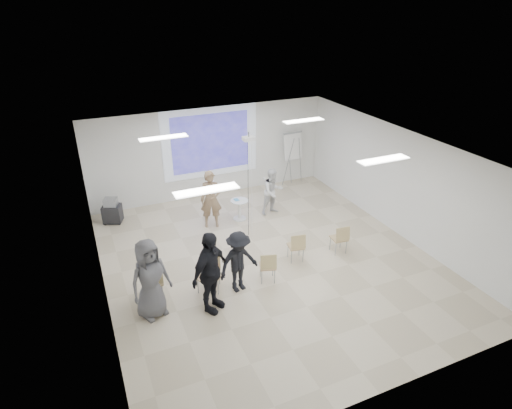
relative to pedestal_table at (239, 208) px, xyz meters
name	(u,v)px	position (x,y,z in m)	size (l,w,h in m)	color
floor	(268,262)	(-0.16, -2.40, -0.42)	(8.00, 9.00, 0.10)	beige
ceiling	(270,148)	(-0.16, -2.40, 2.68)	(8.00, 9.00, 0.10)	white
wall_back	(210,152)	(-0.16, 2.15, 1.13)	(8.00, 0.10, 3.00)	silver
wall_left	(94,244)	(-4.21, -2.40, 1.13)	(0.10, 9.00, 3.00)	silver
wall_right	(401,182)	(3.89, -2.40, 1.13)	(0.10, 9.00, 3.00)	silver
projection_halo	(211,142)	(-0.16, 2.09, 1.48)	(3.20, 0.01, 2.30)	silver
projection_image	(211,143)	(-0.16, 2.07, 1.48)	(2.60, 0.01, 1.90)	#322E9E
pedestal_table	(239,208)	(0.00, 0.00, 0.00)	(0.57, 0.57, 0.66)	silver
player_left	(211,196)	(-0.89, -0.04, 0.61)	(0.71, 0.48, 1.95)	#8F7357
player_right	(273,189)	(1.10, -0.03, 0.45)	(0.79, 0.63, 1.63)	white
controller_left	(214,182)	(-0.71, 0.21, 0.92)	(0.04, 0.12, 0.04)	white
controller_right	(264,179)	(0.92, 0.22, 0.73)	(0.04, 0.12, 0.04)	silver
chair_far_left	(152,280)	(-3.20, -2.86, 0.22)	(0.50, 0.54, 1.00)	tan
chair_left_mid	(209,277)	(-1.98, -3.16, 0.15)	(0.51, 0.53, 0.87)	tan
chair_left_inner	(212,265)	(-1.77, -2.71, 0.14)	(0.51, 0.53, 0.85)	tan
chair_center	(268,265)	(-0.56, -3.22, 0.11)	(0.48, 0.50, 0.81)	tan
chair_right_inner	(297,245)	(0.48, -2.72, 0.11)	(0.45, 0.47, 0.82)	tan
chair_right_far	(340,237)	(1.71, -2.83, 0.12)	(0.42, 0.45, 0.82)	tan
red_jacket	(210,273)	(-2.01, -3.31, 0.35)	(0.39, 0.09, 0.37)	#AE1520
laptop	(212,264)	(-1.75, -2.62, 0.09)	(0.31, 0.23, 0.02)	black
audience_left	(210,267)	(-2.09, -3.61, 0.72)	(1.26, 0.76, 2.17)	black
audience_mid	(239,258)	(-1.30, -3.21, 0.49)	(1.11, 0.60, 1.71)	black
audience_outer	(149,275)	(-3.28, -3.27, 0.65)	(0.99, 0.65, 2.03)	slate
flipchart_easel	(293,146)	(2.76, 1.83, 1.04)	(0.83, 0.63, 1.92)	gray
av_cart	(112,211)	(-3.55, 1.35, -0.01)	(0.64, 0.58, 0.79)	black
ceiling_projector	(249,144)	(-0.06, -0.91, 2.32)	(0.30, 0.25, 3.00)	white
fluor_panel_nw	(163,138)	(-2.16, -0.40, 2.60)	(1.20, 0.30, 0.02)	white
fluor_panel_ne	(303,121)	(1.84, -0.40, 2.60)	(1.20, 0.30, 0.02)	white
fluor_panel_sw	(206,190)	(-2.16, -3.90, 2.60)	(1.20, 0.30, 0.02)	white
fluor_panel_se	(383,160)	(1.84, -3.90, 2.60)	(1.20, 0.30, 0.02)	white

